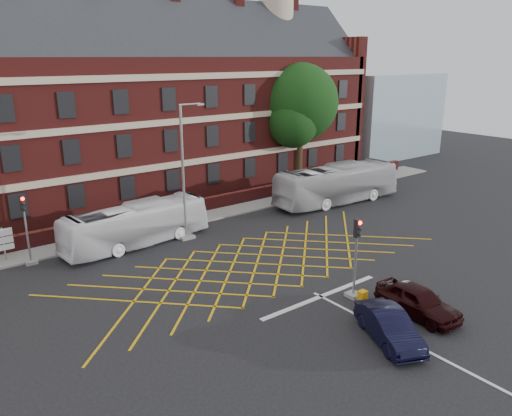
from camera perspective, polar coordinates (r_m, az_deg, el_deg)
ground at (r=29.05m, az=2.52°, el=-7.59°), size 120.00×120.00×0.00m
victorian_building at (r=45.74m, az=-15.51°, el=11.07°), size 51.00×12.17×20.40m
boundary_wall at (r=39.01m, az=-9.87°, el=-0.45°), size 56.00×0.50×1.10m
far_pavement at (r=38.32m, az=-9.13°, el=-1.51°), size 60.00×3.00×0.12m
glass_block at (r=65.99m, az=13.64°, el=10.37°), size 14.00×10.00×10.00m
box_junction_hatching at (r=30.46m, az=0.08°, el=-6.35°), size 8.22×8.22×0.02m
stop_line at (r=26.74m, az=7.43°, el=-9.99°), size 8.00×0.30×0.02m
centre_line at (r=23.27m, az=19.21°, el=-15.30°), size 0.15×14.00×0.02m
bus_left at (r=33.86m, az=-13.53°, el=-1.87°), size 10.25×3.24×2.81m
bus_right at (r=42.97m, az=9.26°, el=2.72°), size 12.00×3.67×3.29m
car_navy at (r=23.25m, az=14.96°, el=-12.95°), size 3.09×4.48×1.40m
car_maroon at (r=25.73m, az=18.01°, el=-10.05°), size 1.98×4.46×1.49m
deciduous_tree at (r=49.33m, az=4.93°, el=11.32°), size 7.70×7.52×11.54m
traffic_light_near at (r=26.28m, az=11.27°, el=-6.47°), size 0.70×0.70×4.27m
traffic_light_far at (r=32.80m, az=-24.67°, el=-2.95°), size 0.70×0.70×4.27m
street_lamp at (r=34.00m, az=-8.14°, el=1.62°), size 2.25×1.00×9.14m
direction_signs at (r=33.84m, az=-26.90°, el=-3.35°), size 1.10×0.16×2.20m
utility_cabinet at (r=25.68m, az=12.05°, el=-10.24°), size 0.41×0.35×0.98m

